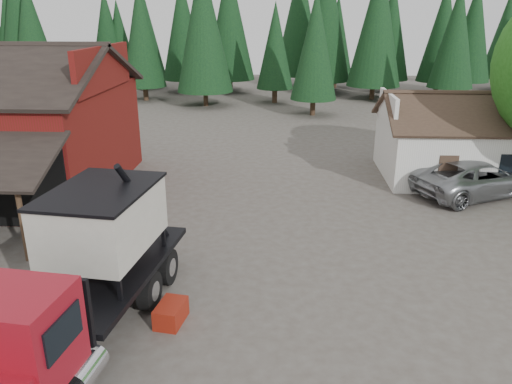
{
  "coord_description": "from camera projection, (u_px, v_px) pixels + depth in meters",
  "views": [
    {
      "loc": [
        3.54,
        -13.55,
        8.44
      ],
      "look_at": [
        2.49,
        4.86,
        1.8
      ],
      "focal_mm": 35.0,
      "sensor_mm": 36.0,
      "label": 1
    }
  ],
  "objects": [
    {
      "name": "ground",
      "position": [
        169.0,
        296.0,
        15.78
      ],
      "size": [
        120.0,
        120.0,
        0.0
      ],
      "primitive_type": "plane",
      "color": "#494139",
      "rests_on": "ground"
    },
    {
      "name": "farmhouse",
      "position": [
        460.0,
        147.0,
        26.72
      ],
      "size": [
        8.6,
        6.42,
        4.65
      ],
      "color": "silver",
      "rests_on": "ground"
    },
    {
      "name": "conifer_backdrop",
      "position": [
        253.0,
        94.0,
        55.23
      ],
      "size": [
        76.0,
        16.0,
        16.0
      ],
      "primitive_type": null,
      "color": "black",
      "rests_on": "ground"
    },
    {
      "name": "near_pine_b",
      "position": [
        315.0,
        45.0,
        41.64
      ],
      "size": [
        3.96,
        3.96,
        10.4
      ],
      "color": "#382619",
      "rests_on": "ground"
    },
    {
      "name": "near_pine_d",
      "position": [
        203.0,
        25.0,
        45.42
      ],
      "size": [
        5.28,
        5.28,
        13.4
      ],
      "color": "#382619",
      "rests_on": "ground"
    },
    {
      "name": "feed_truck",
      "position": [
        76.0,
        274.0,
        12.87
      ],
      "size": [
        3.79,
        10.08,
        4.44
      ],
      "rotation": [
        0.0,
        0.0,
        -0.12
      ],
      "color": "black",
      "rests_on": "ground"
    },
    {
      "name": "silver_car",
      "position": [
        477.0,
        178.0,
        24.17
      ],
      "size": [
        7.04,
        5.41,
        1.78
      ],
      "primitive_type": "imported",
      "rotation": [
        0.0,
        0.0,
        2.01
      ],
      "color": "#939699",
      "rests_on": "ground"
    },
    {
      "name": "equip_box",
      "position": [
        171.0,
        313.0,
        14.34
      ],
      "size": [
        0.87,
        1.2,
        0.6
      ],
      "primitive_type": "cube",
      "rotation": [
        0.0,
        0.0,
        -0.17
      ],
      "color": "maroon",
      "rests_on": "ground"
    }
  ]
}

